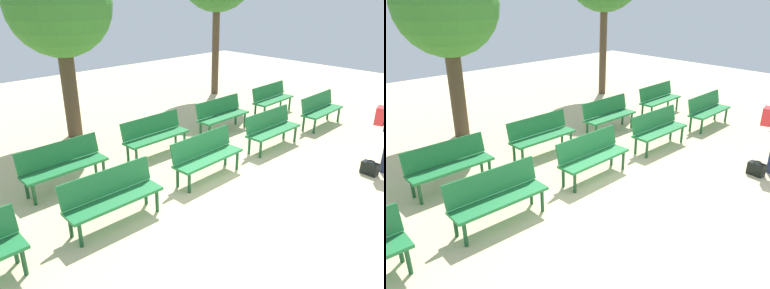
# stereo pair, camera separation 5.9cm
# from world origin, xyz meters

# --- Properties ---
(ground_plane) EXTENTS (26.32, 26.32, 0.00)m
(ground_plane) POSITION_xyz_m (0.00, 0.00, 0.00)
(ground_plane) COLOR beige
(bench_r0_c1) EXTENTS (1.60, 0.49, 0.87)m
(bench_r0_c1) POSITION_xyz_m (-2.26, 1.50, 0.50)
(bench_r0_c1) COLOR #1E7238
(bench_r0_c1) RESTS_ON ground_plane
(bench_r0_c2) EXTENTS (1.61, 0.53, 0.87)m
(bench_r0_c2) POSITION_xyz_m (-0.04, 1.61, 0.50)
(bench_r0_c2) COLOR #1E7238
(bench_r0_c2) RESTS_ON ground_plane
(bench_r0_c3) EXTENTS (1.60, 0.49, 0.87)m
(bench_r0_c3) POSITION_xyz_m (2.20, 1.66, 0.50)
(bench_r0_c3) COLOR #1E7238
(bench_r0_c3) RESTS_ON ground_plane
(bench_r0_c4) EXTENTS (1.61, 0.53, 0.87)m
(bench_r0_c4) POSITION_xyz_m (4.47, 1.66, 0.50)
(bench_r0_c4) COLOR #1E7238
(bench_r0_c4) RESTS_ON ground_plane
(bench_r1_c1) EXTENTS (1.61, 0.52, 0.87)m
(bench_r1_c1) POSITION_xyz_m (-2.31, 3.13, 0.50)
(bench_r1_c1) COLOR #1E7238
(bench_r1_c1) RESTS_ON ground_plane
(bench_r1_c2) EXTENTS (1.61, 0.51, 0.87)m
(bench_r1_c2) POSITION_xyz_m (-0.08, 3.22, 0.50)
(bench_r1_c2) COLOR #1E7238
(bench_r1_c2) RESTS_ON ground_plane
(bench_r1_c3) EXTENTS (1.61, 0.51, 0.87)m
(bench_r1_c3) POSITION_xyz_m (2.12, 3.20, 0.50)
(bench_r1_c3) COLOR #1E7238
(bench_r1_c3) RESTS_ON ground_plane
(bench_r1_c4) EXTENTS (1.62, 0.56, 0.87)m
(bench_r1_c4) POSITION_xyz_m (4.43, 3.26, 0.50)
(bench_r1_c4) COLOR #1E7238
(bench_r1_c4) RESTS_ON ground_plane
(tree_0) EXTENTS (2.42, 2.42, 4.43)m
(tree_0) POSITION_xyz_m (-0.90, 5.54, 3.18)
(tree_0) COLOR #4C3A28
(tree_0) RESTS_ON ground_plane
(handbag) EXTENTS (0.20, 0.33, 0.29)m
(handbag) POSITION_xyz_m (2.48, -0.60, 0.13)
(handbag) COLOR black
(handbag) RESTS_ON ground_plane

